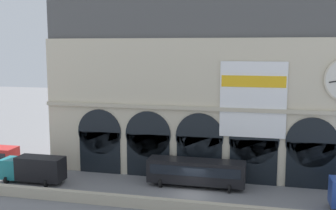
% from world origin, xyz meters
% --- Properties ---
extents(ground_plane, '(200.00, 200.00, 0.00)m').
position_xyz_m(ground_plane, '(0.00, 0.00, 0.00)').
color(ground_plane, slate).
extents(quay_parapet_wall, '(90.00, 0.70, 1.12)m').
position_xyz_m(quay_parapet_wall, '(0.00, -4.71, 0.56)').
color(quay_parapet_wall, '#B2A891').
rests_on(quay_parapet_wall, ground).
extents(station_building, '(38.90, 6.33, 21.50)m').
position_xyz_m(station_building, '(0.03, 7.97, 10.47)').
color(station_building, beige).
rests_on(station_building, ground).
extents(box_truck_west, '(7.50, 2.91, 3.12)m').
position_xyz_m(box_truck_west, '(-18.61, -0.35, 1.70)').
color(box_truck_west, '#19727A').
rests_on(box_truck_west, ground).
extents(bus_center, '(11.00, 3.25, 3.10)m').
position_xyz_m(bus_center, '(0.04, 2.54, 1.78)').
color(bus_center, black).
rests_on(bus_center, ground).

